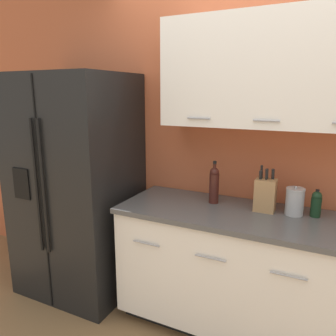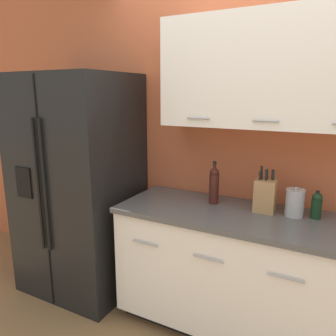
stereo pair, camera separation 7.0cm
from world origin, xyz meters
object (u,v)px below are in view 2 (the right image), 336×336
at_px(refrigerator, 79,186).
at_px(oil_bottle, 317,205).
at_px(wine_bottle, 214,185).
at_px(steel_canister, 295,203).
at_px(knife_block, 265,195).

bearing_deg(refrigerator, oil_bottle, 5.97).
distance_m(wine_bottle, steel_canister, 0.55).
height_order(refrigerator, wine_bottle, refrigerator).
relative_size(knife_block, oil_bottle, 1.71).
distance_m(refrigerator, wine_bottle, 1.17).
distance_m(refrigerator, knife_block, 1.52).
xyz_separation_m(wine_bottle, steel_canister, (0.55, 0.01, -0.05)).
height_order(knife_block, wine_bottle, same).
xyz_separation_m(knife_block, wine_bottle, (-0.36, 0.00, 0.03)).
xyz_separation_m(refrigerator, wine_bottle, (1.15, 0.16, 0.12)).
height_order(oil_bottle, steel_canister, steel_canister).
bearing_deg(steel_canister, knife_block, -177.02).
bearing_deg(wine_bottle, knife_block, -0.45).
bearing_deg(refrigerator, knife_block, 5.92).
bearing_deg(oil_bottle, knife_block, -173.79).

